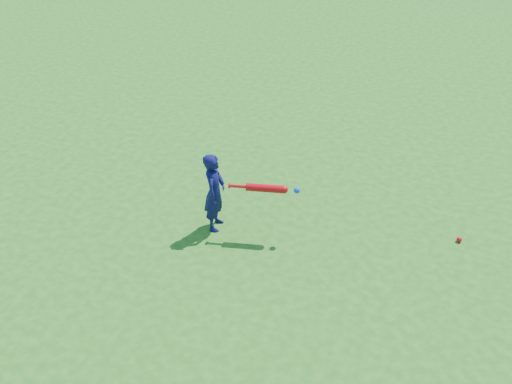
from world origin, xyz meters
TOP-DOWN VIEW (x-y plane):
  - ground at (0.00, 0.00)m, footprint 80.00×80.00m
  - child at (0.12, -0.08)m, footprint 0.29×0.40m
  - ground_ball_red at (2.98, 0.61)m, footprint 0.07×0.07m
  - bat_swing at (0.76, 0.01)m, footprint 0.83×0.24m

SIDE VIEW (x-z plane):
  - ground at x=0.00m, z-range 0.00..0.00m
  - ground_ball_red at x=2.98m, z-range 0.00..0.07m
  - child at x=0.12m, z-range 0.00..1.02m
  - bat_swing at x=0.76m, z-range 0.61..0.70m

